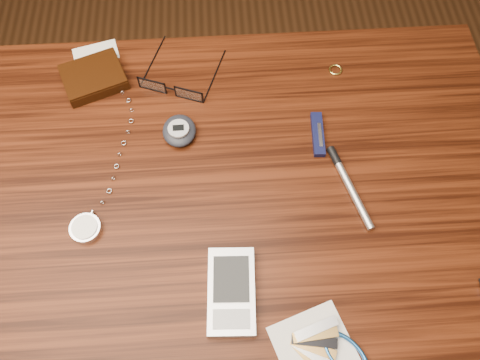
{
  "coord_description": "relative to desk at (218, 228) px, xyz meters",
  "views": [
    {
      "loc": [
        0.02,
        -0.3,
        1.42
      ],
      "look_at": [
        0.04,
        0.04,
        0.76
      ],
      "focal_mm": 35.0,
      "sensor_mm": 36.0,
      "label": 1
    }
  ],
  "objects": [
    {
      "name": "ground",
      "position": [
        0.0,
        0.0,
        -0.65
      ],
      "size": [
        3.8,
        3.8,
        0.0
      ],
      "primitive_type": "plane",
      "color": "#472814",
      "rests_on": "ground"
    },
    {
      "name": "desk",
      "position": [
        0.0,
        0.0,
        0.0
      ],
      "size": [
        1.0,
        0.7,
        0.75
      ],
      "color": "#3C1709",
      "rests_on": "ground"
    },
    {
      "name": "wallet_and_card",
      "position": [
        -0.21,
        0.26,
        0.11
      ],
      "size": [
        0.13,
        0.16,
        0.02
      ],
      "color": "black",
      "rests_on": "desk"
    },
    {
      "name": "eyeglasses",
      "position": [
        -0.07,
        0.22,
        0.11
      ],
      "size": [
        0.16,
        0.16,
        0.03
      ],
      "color": "black",
      "rests_on": "desk"
    },
    {
      "name": "gold_ring",
      "position": [
        0.23,
        0.25,
        0.1
      ],
      "size": [
        0.03,
        0.03,
        0.0
      ],
      "primitive_type": "torus",
      "rotation": [
        0.0,
        0.0,
        -0.3
      ],
      "color": "#E8D964",
      "rests_on": "desk"
    },
    {
      "name": "pocket_watch",
      "position": [
        -0.2,
        -0.02,
        0.11
      ],
      "size": [
        0.09,
        0.33,
        0.01
      ],
      "color": "silver",
      "rests_on": "desk"
    },
    {
      "name": "pda_phone",
      "position": [
        0.02,
        -0.14,
        0.11
      ],
      "size": [
        0.07,
        0.13,
        0.02
      ],
      "color": "#AEAFB3",
      "rests_on": "desk"
    },
    {
      "name": "pedometer",
      "position": [
        -0.05,
        0.13,
        0.11
      ],
      "size": [
        0.06,
        0.07,
        0.03
      ],
      "color": "black",
      "rests_on": "desk"
    },
    {
      "name": "notepad_keys",
      "position": [
        0.15,
        -0.23,
        0.11
      ],
      "size": [
        0.15,
        0.14,
        0.01
      ],
      "color": "white",
      "rests_on": "desk"
    },
    {
      "name": "pocket_knife",
      "position": [
        0.18,
        0.12,
        0.11
      ],
      "size": [
        0.02,
        0.08,
        0.01
      ],
      "color": "#0E1234",
      "rests_on": "desk"
    },
    {
      "name": "silver_pen",
      "position": [
        0.21,
        0.03,
        0.11
      ],
      "size": [
        0.05,
        0.15,
        0.01
      ],
      "color": "silver",
      "rests_on": "desk"
    }
  ]
}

